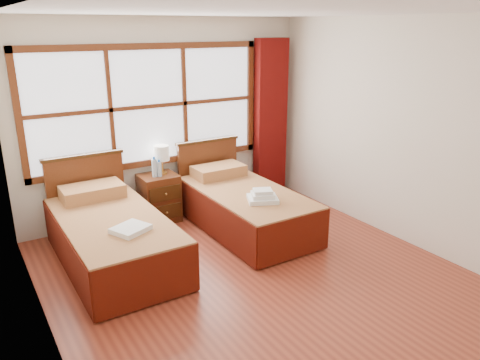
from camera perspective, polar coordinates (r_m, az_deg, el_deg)
floor at (r=4.91m, az=2.55°, el=-12.04°), size 4.50×4.50×0.00m
ceiling at (r=4.24m, az=3.08°, el=19.90°), size 4.50×4.50×0.00m
wall_back at (r=6.33m, az=-8.96°, el=7.33°), size 4.00×0.00×4.00m
wall_left at (r=3.70m, az=-23.64°, el=-1.90°), size 0.00×4.50×4.50m
wall_right at (r=5.75m, az=19.48°, el=5.41°), size 0.00×4.50×4.50m
window at (r=6.17m, az=-11.06°, el=8.82°), size 3.16×0.06×1.56m
curtain at (r=7.01m, az=3.73°, el=7.48°), size 0.50×0.16×2.30m
bed_left at (r=5.31m, az=-15.36°, el=-6.55°), size 1.04×2.06×1.01m
bed_right at (r=5.96m, az=0.44°, el=-3.18°), size 1.01×2.03×0.98m
nightstand at (r=6.27m, az=-9.81°, el=-2.17°), size 0.48×0.47×0.63m
towels_left at (r=4.78m, az=-13.20°, el=-5.84°), size 0.42×0.40×0.05m
towels_right at (r=5.48m, az=2.78°, el=-2.03°), size 0.43×0.41×0.14m
lamp at (r=6.15m, az=-9.53°, el=3.16°), size 0.19×0.19×0.38m
bottle_near at (r=6.08m, az=-10.38°, el=1.49°), size 0.07×0.07×0.26m
bottle_far at (r=6.08m, az=-9.80°, el=1.34°), size 0.06×0.06×0.22m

